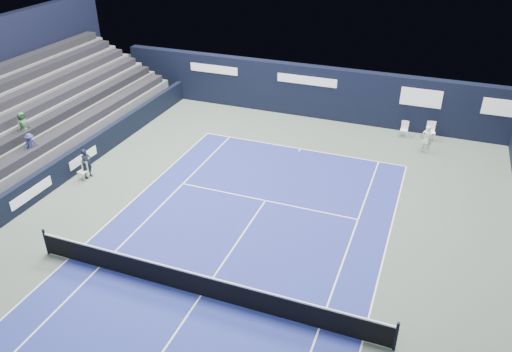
{
  "coord_description": "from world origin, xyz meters",
  "views": [
    {
      "loc": [
        6.26,
        -11.15,
        11.89
      ],
      "look_at": [
        -0.37,
        6.19,
        1.3
      ],
      "focal_mm": 35.0,
      "sensor_mm": 36.0,
      "label": 1
    }
  ],
  "objects_px": {
    "folding_chair_back_a": "(405,126)",
    "tennis_player": "(426,139)",
    "folding_chair_back_b": "(431,130)",
    "line_judge_chair": "(84,169)",
    "tennis_net": "(200,284)"
  },
  "relations": [
    {
      "from": "line_judge_chair",
      "to": "tennis_net",
      "type": "xyz_separation_m",
      "value": [
        8.7,
        -5.18,
        -0.01
      ]
    },
    {
      "from": "folding_chair_back_a",
      "to": "tennis_player",
      "type": "xyz_separation_m",
      "value": [
        1.25,
        -1.64,
        0.16
      ]
    },
    {
      "from": "folding_chair_back_a",
      "to": "line_judge_chair",
      "type": "bearing_deg",
      "value": -142.85
    },
    {
      "from": "line_judge_chair",
      "to": "tennis_player",
      "type": "bearing_deg",
      "value": 36.28
    },
    {
      "from": "folding_chair_back_b",
      "to": "tennis_net",
      "type": "bearing_deg",
      "value": -122.26
    },
    {
      "from": "folding_chair_back_a",
      "to": "line_judge_chair",
      "type": "height_order",
      "value": "line_judge_chair"
    },
    {
      "from": "folding_chair_back_a",
      "to": "tennis_net",
      "type": "bearing_deg",
      "value": -107.61
    },
    {
      "from": "folding_chair_back_b",
      "to": "tennis_player",
      "type": "height_order",
      "value": "tennis_player"
    },
    {
      "from": "tennis_player",
      "to": "folding_chair_back_b",
      "type": "bearing_deg",
      "value": 85.67
    },
    {
      "from": "tennis_net",
      "to": "folding_chair_back_a",
      "type": "bearing_deg",
      "value": 72.4
    },
    {
      "from": "folding_chair_back_a",
      "to": "tennis_net",
      "type": "xyz_separation_m",
      "value": [
        -4.92,
        -15.51,
        -0.09
      ]
    },
    {
      "from": "folding_chair_back_a",
      "to": "folding_chair_back_b",
      "type": "bearing_deg",
      "value": 0.62
    },
    {
      "from": "folding_chair_back_a",
      "to": "tennis_player",
      "type": "distance_m",
      "value": 2.07
    },
    {
      "from": "folding_chair_back_b",
      "to": "tennis_player",
      "type": "relative_size",
      "value": 0.7
    },
    {
      "from": "folding_chair_back_b",
      "to": "line_judge_chair",
      "type": "bearing_deg",
      "value": -155.59
    }
  ]
}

